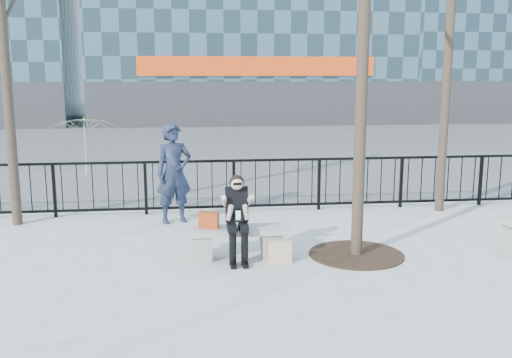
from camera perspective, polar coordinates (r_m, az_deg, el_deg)
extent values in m
plane|color=#999994|center=(9.04, -1.94, -7.86)|extent=(120.00, 120.00, 0.00)
cube|color=#474747|center=(23.72, -5.03, 3.64)|extent=(60.00, 23.00, 0.01)
cube|color=black|center=(11.70, -3.22, 1.83)|extent=(14.00, 0.05, 0.05)
cube|color=black|center=(11.88, -3.18, -2.75)|extent=(14.00, 0.05, 0.05)
cube|color=#2D2D30|center=(30.77, 0.15, 7.50)|extent=(18.00, 0.08, 2.40)
cube|color=red|center=(30.67, 0.16, 11.23)|extent=(12.60, 0.12, 1.00)
cylinder|color=black|center=(8.88, 10.78, 16.17)|extent=(0.18, 0.18, 7.50)
cylinder|color=black|center=(11.53, -23.88, 11.65)|extent=(0.18, 0.18, 6.50)
cylinder|color=black|center=(12.32, 18.75, 13.03)|extent=(0.18, 0.18, 7.00)
cylinder|color=black|center=(9.28, 9.98, -7.43)|extent=(1.50, 1.50, 0.02)
cube|color=slate|center=(8.95, -5.48, -6.75)|extent=(0.32, 0.38, 0.40)
cube|color=slate|center=(9.03, 1.56, -6.53)|extent=(0.32, 0.38, 0.40)
cube|color=gray|center=(8.90, -1.96, -5.14)|extent=(1.65, 0.46, 0.09)
cube|color=#9B3313|center=(8.86, -4.74, -4.13)|extent=(0.33, 0.22, 0.25)
cube|color=beige|center=(8.77, 2.40, -7.27)|extent=(0.37, 0.17, 0.34)
imported|color=black|center=(11.02, -8.21, 0.56)|extent=(0.81, 0.66, 1.92)
imported|color=yellow|center=(16.42, -16.75, 3.11)|extent=(2.22, 2.25, 1.70)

